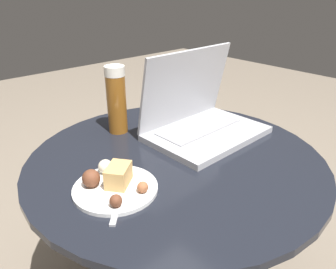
# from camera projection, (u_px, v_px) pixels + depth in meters

# --- Properties ---
(table) EXTENTS (0.76, 0.76, 0.50)m
(table) POSITION_uv_depth(u_px,v_px,m) (175.00, 191.00, 0.89)
(table) COLOR #9E9EA3
(table) RESTS_ON ground_plane
(laptop) EXTENTS (0.33, 0.24, 0.24)m
(laptop) POSITION_uv_depth(u_px,v_px,m) (200.00, 118.00, 0.95)
(laptop) COLOR #B2B2B7
(laptop) RESTS_ON table
(beer_glass) EXTENTS (0.06, 0.06, 0.20)m
(beer_glass) POSITION_uv_depth(u_px,v_px,m) (116.00, 100.00, 0.95)
(beer_glass) COLOR brown
(beer_glass) RESTS_ON table
(snack_plate) EXTENTS (0.18, 0.18, 0.05)m
(snack_plate) POSITION_uv_depth(u_px,v_px,m) (113.00, 183.00, 0.71)
(snack_plate) COLOR white
(snack_plate) RESTS_ON table
(fork) EXTENTS (0.14, 0.14, 0.00)m
(fork) POSITION_uv_depth(u_px,v_px,m) (122.00, 193.00, 0.70)
(fork) COLOR #B2B2B7
(fork) RESTS_ON table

